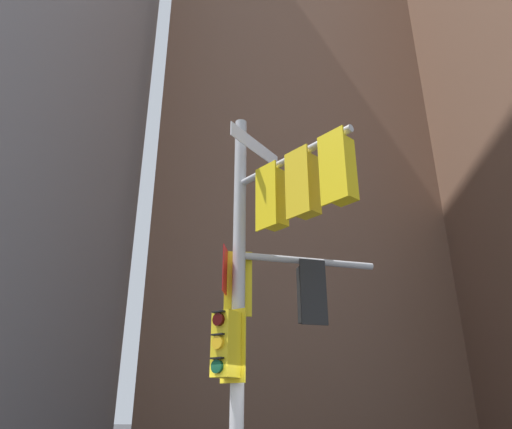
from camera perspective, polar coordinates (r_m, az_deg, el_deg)
building_mid_block at (r=34.27m, az=4.71°, el=4.05°), size 15.61×15.61×34.55m
signal_pole_assembly at (r=7.73m, az=1.55°, el=-6.20°), size 2.80×2.83×7.10m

